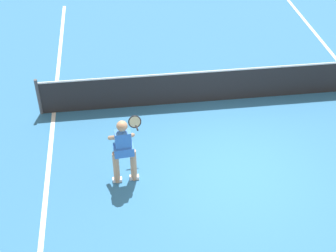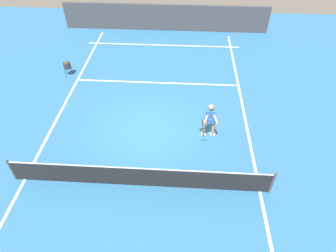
{
  "view_description": "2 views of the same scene",
  "coord_description": "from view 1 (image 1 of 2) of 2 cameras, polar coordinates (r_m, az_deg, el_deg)",
  "views": [
    {
      "loc": [
        -2.5,
        -7.43,
        7.12
      ],
      "look_at": [
        -1.43,
        0.73,
        0.8
      ],
      "focal_mm": 51.52,
      "sensor_mm": 36.0,
      "label": 1
    },
    {
      "loc": [
        -1.35,
        8.82,
        8.32
      ],
      "look_at": [
        -0.83,
        0.56,
        0.88
      ],
      "focal_mm": 31.55,
      "sensor_mm": 36.0,
      "label": 2
    }
  ],
  "objects": [
    {
      "name": "court_net",
      "position": [
        12.37,
        5.43,
        4.78
      ],
      "size": [
        8.84,
        0.08,
        0.99
      ],
      "color": "#4C4C51",
      "rests_on": "ground"
    },
    {
      "name": "ground_plane",
      "position": [
        10.59,
        8.26,
        -5.22
      ],
      "size": [
        26.67,
        26.67,
        0.0
      ],
      "primitive_type": "plane",
      "color": "teal"
    },
    {
      "name": "sideline_left_marking",
      "position": [
        10.41,
        -14.18,
        -7.08
      ],
      "size": [
        0.1,
        18.52,
        0.01
      ],
      "primitive_type": "cube",
      "color": "white",
      "rests_on": "ground"
    },
    {
      "name": "tennis_player",
      "position": [
        9.76,
        -5.24,
        -2.65
      ],
      "size": [
        0.75,
        0.97,
        1.55
      ],
      "color": "tan",
      "rests_on": "ground"
    }
  ]
}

